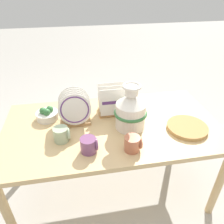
% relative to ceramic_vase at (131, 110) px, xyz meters
% --- Properties ---
extents(ground_plane, '(14.00, 14.00, 0.00)m').
position_rel_ceramic_vase_xyz_m(ground_plane, '(-0.12, 0.04, -0.83)').
color(ground_plane, '#B2ADA3').
extents(display_table, '(1.56, 0.83, 0.69)m').
position_rel_ceramic_vase_xyz_m(display_table, '(-0.12, 0.04, -0.21)').
color(display_table, tan).
rests_on(display_table, ground_plane).
extents(ceramic_vase, '(0.23, 0.23, 0.33)m').
position_rel_ceramic_vase_xyz_m(ceramic_vase, '(0.00, 0.00, 0.00)').
color(ceramic_vase, white).
rests_on(ceramic_vase, display_table).
extents(dish_rack_round_plates, '(0.23, 0.16, 0.25)m').
position_rel_ceramic_vase_xyz_m(dish_rack_round_plates, '(-0.38, 0.12, -0.03)').
color(dish_rack_round_plates, tan).
rests_on(dish_rack_round_plates, display_table).
extents(dish_rack_square_plates, '(0.21, 0.16, 0.22)m').
position_rel_ceramic_vase_xyz_m(dish_rack_square_plates, '(-0.09, 0.21, -0.06)').
color(dish_rack_square_plates, tan).
rests_on(dish_rack_square_plates, display_table).
extents(wicker_charger_stack, '(0.28, 0.28, 0.03)m').
position_rel_ceramic_vase_xyz_m(wicker_charger_stack, '(0.39, -0.10, -0.13)').
color(wicker_charger_stack, tan).
rests_on(wicker_charger_stack, display_table).
extents(mug_sage_glaze, '(0.11, 0.10, 0.10)m').
position_rel_ceramic_vase_xyz_m(mug_sage_glaze, '(-0.47, -0.07, -0.09)').
color(mug_sage_glaze, '#9EB28E').
rests_on(mug_sage_glaze, display_table).
extents(mug_plum_glaze, '(0.11, 0.10, 0.10)m').
position_rel_ceramic_vase_xyz_m(mug_plum_glaze, '(-0.31, -0.20, -0.09)').
color(mug_plum_glaze, '#7A4770').
rests_on(mug_plum_glaze, display_table).
extents(mug_terracotta_glaze, '(0.11, 0.10, 0.10)m').
position_rel_ceramic_vase_xyz_m(mug_terracotta_glaze, '(-0.04, -0.24, -0.09)').
color(mug_terracotta_glaze, '#B76647').
rests_on(mug_terracotta_glaze, display_table).
extents(fruit_bowl, '(0.16, 0.16, 0.10)m').
position_rel_ceramic_vase_xyz_m(fruit_bowl, '(-0.59, 0.21, -0.10)').
color(fruit_bowl, white).
rests_on(fruit_bowl, display_table).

